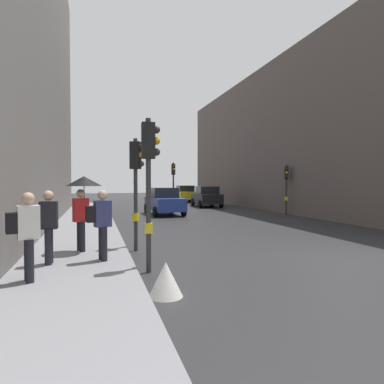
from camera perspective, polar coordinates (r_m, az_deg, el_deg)
ground_plane at (r=10.54m, az=23.90°, el=-10.15°), size 120.00×120.00×0.00m
sidewalk_kerb at (r=14.08m, az=-17.72°, el=-6.79°), size 2.77×40.00×0.16m
building_facade_right at (r=30.80m, az=21.04°, el=7.77°), size 12.00×33.01×10.93m
traffic_light_near_right at (r=10.71m, az=-9.26°, el=3.07°), size 0.45×0.35×3.47m
traffic_light_near_left at (r=8.09m, az=-7.11°, el=4.23°), size 0.43×0.24×3.62m
traffic_light_far_median at (r=26.62m, az=-3.11°, el=2.48°), size 0.25×0.43×3.64m
traffic_light_mid_street at (r=23.18m, az=15.43°, el=1.89°), size 0.34×0.45×3.26m
car_blue_van at (r=22.50m, az=-4.68°, el=-1.54°), size 2.21×4.30×1.76m
car_yellow_taxi at (r=37.17m, az=-1.20°, el=-0.27°), size 2.14×4.26×1.76m
car_dark_suv at (r=29.48m, az=2.43°, el=-0.77°), size 2.19×4.29×1.76m
pedestrian_with_umbrella at (r=10.24m, az=-17.68°, el=-0.05°), size 1.00×1.00×2.14m
pedestrian_with_black_backpack at (r=7.53m, az=-25.88°, el=-5.90°), size 0.65×0.43×1.77m
pedestrian_with_grey_backpack at (r=8.91m, az=-14.91°, el=-4.64°), size 0.65×0.42×1.77m
pedestrian_in_dark_coat at (r=8.93m, az=-22.74°, el=-4.90°), size 0.41×0.36×1.77m
warning_sign_triangle at (r=6.58m, az=-4.39°, el=-14.27°), size 0.64×0.64×0.65m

